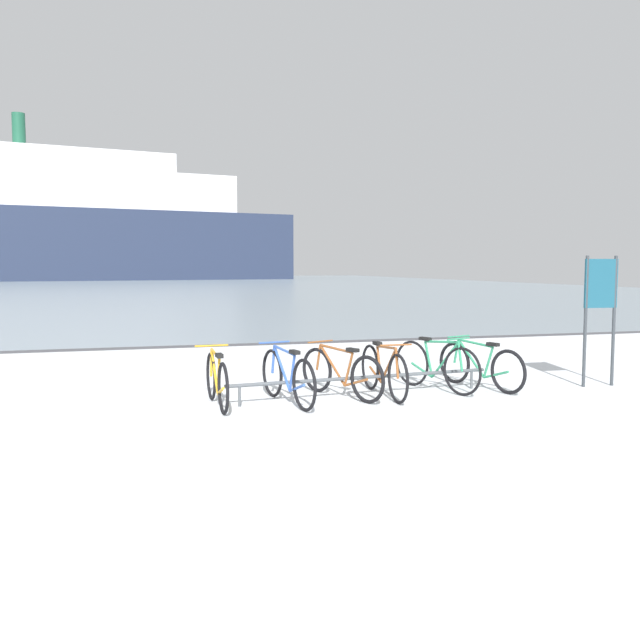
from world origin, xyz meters
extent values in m
cube|color=silver|center=(0.00, -1.00, -0.04)|extent=(80.00, 22.00, 0.08)
cube|color=gray|center=(0.00, 65.00, -0.04)|extent=(80.00, 110.00, 0.08)
cube|color=#47474C|center=(0.00, 10.00, -0.02)|extent=(80.00, 0.50, 0.05)
cylinder|color=#4C5156|center=(1.24, 3.36, 0.28)|extent=(4.00, 0.42, 0.05)
cylinder|color=#4C5156|center=(-0.56, 3.20, 0.14)|extent=(0.04, 0.04, 0.28)
cylinder|color=#4C5156|center=(3.04, 3.53, 0.14)|extent=(0.04, 0.04, 0.28)
torus|color=black|center=(-0.87, 3.74, 0.33)|extent=(0.08, 0.66, 0.66)
torus|color=black|center=(-0.82, 2.79, 0.33)|extent=(0.08, 0.66, 0.66)
cylinder|color=gold|center=(-0.85, 3.43, 0.45)|extent=(0.06, 0.50, 0.56)
cylinder|color=gold|center=(-0.84, 3.12, 0.43)|extent=(0.05, 0.18, 0.50)
cylinder|color=gold|center=(-0.85, 3.36, 0.69)|extent=(0.07, 0.62, 0.08)
cylinder|color=gold|center=(-0.83, 2.99, 0.26)|extent=(0.06, 0.42, 0.18)
cylinder|color=gold|center=(-0.87, 3.71, 0.52)|extent=(0.04, 0.11, 0.39)
cube|color=black|center=(-0.83, 3.05, 0.71)|extent=(0.09, 0.20, 0.05)
cylinder|color=gold|center=(-0.87, 3.67, 0.77)|extent=(0.46, 0.05, 0.02)
torus|color=black|center=(-0.01, 3.72, 0.34)|extent=(0.18, 0.68, 0.68)
torus|color=black|center=(0.20, 2.68, 0.34)|extent=(0.18, 0.68, 0.68)
cylinder|color=#3359B2|center=(0.06, 3.38, 0.46)|extent=(0.14, 0.55, 0.58)
cylinder|color=#3359B2|center=(0.13, 3.04, 0.44)|extent=(0.07, 0.20, 0.52)
cylinder|color=#3359B2|center=(0.07, 3.30, 0.72)|extent=(0.17, 0.68, 0.08)
cylinder|color=#3359B2|center=(0.15, 2.90, 0.26)|extent=(0.13, 0.46, 0.19)
cylinder|color=#3359B2|center=(0.00, 3.68, 0.54)|extent=(0.06, 0.12, 0.41)
cube|color=black|center=(0.14, 2.97, 0.73)|extent=(0.12, 0.21, 0.05)
cylinder|color=#3359B2|center=(0.01, 3.64, 0.79)|extent=(0.46, 0.11, 0.02)
torus|color=black|center=(0.70, 3.90, 0.33)|extent=(0.32, 0.62, 0.66)
torus|color=black|center=(1.14, 2.93, 0.33)|extent=(0.32, 0.62, 0.66)
cylinder|color=brown|center=(0.84, 3.59, 0.44)|extent=(0.26, 0.53, 0.55)
cylinder|color=brown|center=(0.99, 3.27, 0.42)|extent=(0.11, 0.19, 0.49)
cylinder|color=brown|center=(0.88, 3.51, 0.68)|extent=(0.32, 0.65, 0.08)
cylinder|color=brown|center=(1.05, 3.14, 0.25)|extent=(0.23, 0.44, 0.18)
cylinder|color=brown|center=(0.72, 3.87, 0.52)|extent=(0.08, 0.12, 0.39)
cube|color=black|center=(1.02, 3.20, 0.70)|extent=(0.16, 0.22, 0.05)
cylinder|color=brown|center=(0.73, 3.83, 0.76)|extent=(0.43, 0.21, 0.02)
torus|color=black|center=(1.54, 2.80, 0.34)|extent=(0.05, 0.68, 0.68)
torus|color=black|center=(1.52, 3.87, 0.34)|extent=(0.05, 0.68, 0.68)
cylinder|color=brown|center=(1.53, 3.15, 0.46)|extent=(0.04, 0.56, 0.58)
cylinder|color=brown|center=(1.53, 3.50, 0.44)|extent=(0.04, 0.20, 0.52)
cylinder|color=brown|center=(1.53, 3.23, 0.72)|extent=(0.04, 0.70, 0.08)
cylinder|color=brown|center=(1.53, 3.64, 0.26)|extent=(0.04, 0.47, 0.19)
cylinder|color=brown|center=(1.54, 2.84, 0.54)|extent=(0.04, 0.12, 0.41)
cube|color=black|center=(1.53, 3.58, 0.73)|extent=(0.08, 0.20, 0.05)
cylinder|color=brown|center=(1.53, 2.88, 0.79)|extent=(0.46, 0.03, 0.02)
torus|color=black|center=(2.63, 3.07, 0.35)|extent=(0.30, 0.67, 0.70)
torus|color=black|center=(2.26, 4.01, 0.35)|extent=(0.30, 0.67, 0.70)
cylinder|color=#2D8C60|center=(2.51, 3.37, 0.48)|extent=(0.23, 0.51, 0.60)
cylinder|color=#2D8C60|center=(2.39, 3.68, 0.46)|extent=(0.10, 0.19, 0.53)
cylinder|color=#2D8C60|center=(2.48, 3.44, 0.74)|extent=(0.28, 0.63, 0.09)
cylinder|color=#2D8C60|center=(2.34, 3.81, 0.27)|extent=(0.20, 0.42, 0.19)
cylinder|color=#2D8C60|center=(2.62, 3.10, 0.56)|extent=(0.07, 0.12, 0.42)
cube|color=black|center=(2.36, 3.75, 0.76)|extent=(0.15, 0.22, 0.05)
cylinder|color=#2D8C60|center=(2.60, 3.14, 0.82)|extent=(0.44, 0.19, 0.02)
torus|color=black|center=(3.00, 4.02, 0.33)|extent=(0.25, 0.64, 0.66)
torus|color=black|center=(3.33, 2.99, 0.33)|extent=(0.25, 0.64, 0.66)
cylinder|color=#2D8C60|center=(3.11, 3.69, 0.44)|extent=(0.21, 0.55, 0.55)
cylinder|color=#2D8C60|center=(3.21, 3.35, 0.42)|extent=(0.09, 0.20, 0.49)
cylinder|color=#2D8C60|center=(3.13, 3.61, 0.68)|extent=(0.25, 0.69, 0.08)
cylinder|color=#2D8C60|center=(3.26, 3.21, 0.25)|extent=(0.18, 0.46, 0.18)
cylinder|color=#2D8C60|center=(3.01, 3.99, 0.52)|extent=(0.07, 0.12, 0.39)
cube|color=black|center=(3.24, 3.27, 0.70)|extent=(0.14, 0.21, 0.05)
cylinder|color=#2D8C60|center=(3.02, 3.95, 0.76)|extent=(0.45, 0.16, 0.02)
cylinder|color=#33383D|center=(4.78, 3.20, 1.01)|extent=(0.05, 0.05, 2.02)
cylinder|color=#33383D|center=(5.27, 3.18, 1.01)|extent=(0.05, 0.05, 2.02)
cube|color=navy|center=(5.02, 3.19, 1.59)|extent=(0.55, 0.07, 0.75)
cube|color=#232D47|center=(-7.81, 86.60, 4.58)|extent=(54.95, 17.23, 9.16)
cube|color=white|center=(-9.15, 86.38, 11.68)|extent=(41.35, 13.78, 5.04)
cube|color=white|center=(-9.15, 86.38, 15.48)|extent=(25.08, 9.90, 2.56)
cylinder|color=#1E593F|center=(-15.85, 85.30, 18.82)|extent=(1.56, 1.56, 4.12)
camera|label=1|loc=(-1.81, -5.37, 1.86)|focal=36.89mm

